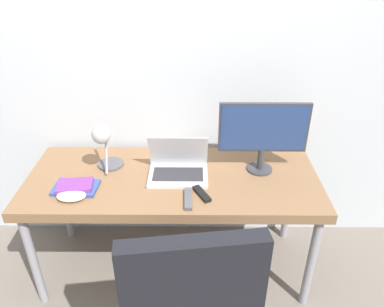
% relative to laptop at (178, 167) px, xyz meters
% --- Properties ---
extents(wall_back, '(8.00, 0.05, 2.60)m').
position_rel_laptop_xyz_m(wall_back, '(-0.03, 0.40, 0.51)').
color(wall_back, silver).
rests_on(wall_back, ground_plane).
extents(desk, '(1.74, 0.71, 0.73)m').
position_rel_laptop_xyz_m(desk, '(-0.03, -0.02, -0.11)').
color(desk, brown).
rests_on(desk, ground_plane).
extents(laptop, '(0.35, 0.25, 0.25)m').
position_rel_laptop_xyz_m(laptop, '(0.00, 0.00, 0.00)').
color(laptop, silver).
rests_on(laptop, desk).
extents(monitor, '(0.52, 0.15, 0.44)m').
position_rel_laptop_xyz_m(monitor, '(0.50, 0.06, 0.21)').
color(monitor, '#333338').
rests_on(monitor, desk).
extents(desk_lamp, '(0.16, 0.26, 0.34)m').
position_rel_laptop_xyz_m(desk_lamp, '(-0.43, 0.01, 0.16)').
color(desk_lamp, '#4C4C51').
rests_on(desk_lamp, desk).
extents(book_stack, '(0.25, 0.17, 0.04)m').
position_rel_laptop_xyz_m(book_stack, '(-0.57, -0.16, -0.03)').
color(book_stack, '#334C8C').
rests_on(book_stack, desk).
extents(tv_remote, '(0.10, 0.15, 0.02)m').
position_rel_laptop_xyz_m(tv_remote, '(0.14, -0.21, -0.04)').
color(tv_remote, black).
rests_on(tv_remote, desk).
extents(media_remote, '(0.05, 0.18, 0.02)m').
position_rel_laptop_xyz_m(media_remote, '(0.06, -0.26, -0.04)').
color(media_remote, '#4C4C51').
rests_on(media_remote, desk).
extents(game_controller, '(0.16, 0.10, 0.04)m').
position_rel_laptop_xyz_m(game_controller, '(-0.57, -0.25, -0.03)').
color(game_controller, white).
rests_on(game_controller, desk).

